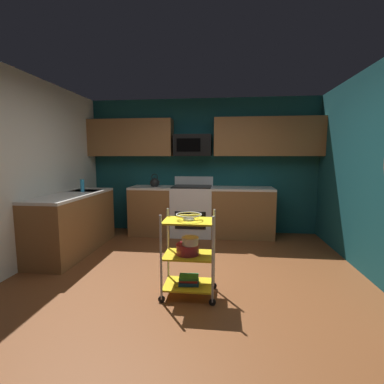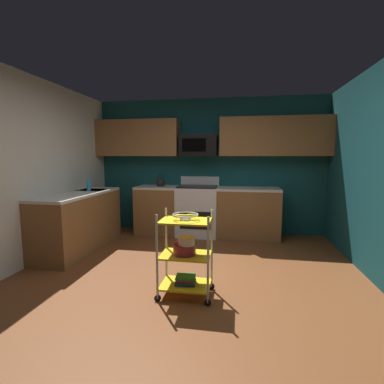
{
  "view_description": "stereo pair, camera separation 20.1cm",
  "coord_description": "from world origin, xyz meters",
  "px_view_note": "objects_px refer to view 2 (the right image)",
  "views": [
    {
      "loc": [
        0.43,
        -3.15,
        1.49
      ],
      "look_at": [
        0.04,
        0.31,
        1.05
      ],
      "focal_mm": 26.34,
      "sensor_mm": 36.0,
      "label": 1
    },
    {
      "loc": [
        0.63,
        -3.12,
        1.49
      ],
      "look_at": [
        0.04,
        0.31,
        1.05
      ],
      "focal_mm": 26.34,
      "sensor_mm": 36.0,
      "label": 2
    }
  ],
  "objects_px": {
    "oven_range": "(198,210)",
    "fruit_bowl": "(185,216)",
    "mixing_bowl_small": "(187,241)",
    "kettle": "(161,182)",
    "mixing_bowl_large": "(184,249)",
    "rolling_cart": "(186,255)",
    "microwave": "(199,145)",
    "dish_soap_bottle": "(89,185)",
    "book_stack": "(186,280)"
  },
  "relations": [
    {
      "from": "oven_range",
      "to": "fruit_bowl",
      "type": "height_order",
      "value": "oven_range"
    },
    {
      "from": "mixing_bowl_small",
      "to": "kettle",
      "type": "bearing_deg",
      "value": 111.93
    },
    {
      "from": "mixing_bowl_large",
      "to": "rolling_cart",
      "type": "bearing_deg",
      "value": 0.0
    },
    {
      "from": "mixing_bowl_small",
      "to": "rolling_cart",
      "type": "bearing_deg",
      "value": 119.68
    },
    {
      "from": "microwave",
      "to": "mixing_bowl_small",
      "type": "xyz_separation_m",
      "value": [
        0.25,
        -2.53,
        -1.08
      ]
    },
    {
      "from": "dish_soap_bottle",
      "to": "fruit_bowl",
      "type": "bearing_deg",
      "value": -37.39
    },
    {
      "from": "rolling_cart",
      "to": "microwave",
      "type": "bearing_deg",
      "value": 95.37
    },
    {
      "from": "rolling_cart",
      "to": "book_stack",
      "type": "distance_m",
      "value": 0.28
    },
    {
      "from": "fruit_bowl",
      "to": "dish_soap_bottle",
      "type": "xyz_separation_m",
      "value": [
        -1.94,
        1.48,
        0.14
      ]
    },
    {
      "from": "rolling_cart",
      "to": "mixing_bowl_small",
      "type": "relative_size",
      "value": 5.03
    },
    {
      "from": "mixing_bowl_large",
      "to": "book_stack",
      "type": "xyz_separation_m",
      "value": [
        0.01,
        0.0,
        -0.35
      ]
    },
    {
      "from": "microwave",
      "to": "dish_soap_bottle",
      "type": "bearing_deg",
      "value": -149.26
    },
    {
      "from": "mixing_bowl_small",
      "to": "kettle",
      "type": "distance_m",
      "value": 2.64
    },
    {
      "from": "kettle",
      "to": "dish_soap_bottle",
      "type": "height_order",
      "value": "kettle"
    },
    {
      "from": "mixing_bowl_large",
      "to": "dish_soap_bottle",
      "type": "bearing_deg",
      "value": 142.44
    },
    {
      "from": "oven_range",
      "to": "kettle",
      "type": "bearing_deg",
      "value": -179.69
    },
    {
      "from": "mixing_bowl_small",
      "to": "kettle",
      "type": "xyz_separation_m",
      "value": [
        -0.97,
        2.42,
        0.38
      ]
    },
    {
      "from": "oven_range",
      "to": "microwave",
      "type": "xyz_separation_m",
      "value": [
        -0.0,
        0.1,
        1.22
      ]
    },
    {
      "from": "kettle",
      "to": "rolling_cart",
      "type": "bearing_deg",
      "value": -68.18
    },
    {
      "from": "rolling_cart",
      "to": "kettle",
      "type": "height_order",
      "value": "kettle"
    },
    {
      "from": "fruit_bowl",
      "to": "kettle",
      "type": "height_order",
      "value": "kettle"
    },
    {
      "from": "mixing_bowl_large",
      "to": "kettle",
      "type": "xyz_separation_m",
      "value": [
        -0.94,
        2.39,
        0.48
      ]
    },
    {
      "from": "microwave",
      "to": "fruit_bowl",
      "type": "xyz_separation_m",
      "value": [
        0.23,
        -2.5,
        -0.82
      ]
    },
    {
      "from": "microwave",
      "to": "fruit_bowl",
      "type": "distance_m",
      "value": 2.64
    },
    {
      "from": "mixing_bowl_small",
      "to": "dish_soap_bottle",
      "type": "xyz_separation_m",
      "value": [
        -1.96,
        1.52,
        0.4
      ]
    },
    {
      "from": "fruit_bowl",
      "to": "oven_range",
      "type": "bearing_deg",
      "value": 95.59
    },
    {
      "from": "mixing_bowl_large",
      "to": "mixing_bowl_small",
      "type": "relative_size",
      "value": 1.38
    },
    {
      "from": "dish_soap_bottle",
      "to": "kettle",
      "type": "bearing_deg",
      "value": 42.64
    },
    {
      "from": "mixing_bowl_large",
      "to": "book_stack",
      "type": "height_order",
      "value": "mixing_bowl_large"
    },
    {
      "from": "oven_range",
      "to": "mixing_bowl_small",
      "type": "height_order",
      "value": "oven_range"
    },
    {
      "from": "mixing_bowl_large",
      "to": "book_stack",
      "type": "relative_size",
      "value": 1.13
    },
    {
      "from": "mixing_bowl_large",
      "to": "dish_soap_bottle",
      "type": "xyz_separation_m",
      "value": [
        -1.93,
        1.48,
        0.5
      ]
    },
    {
      "from": "mixing_bowl_small",
      "to": "microwave",
      "type": "bearing_deg",
      "value": 95.71
    },
    {
      "from": "oven_range",
      "to": "book_stack",
      "type": "bearing_deg",
      "value": -84.41
    },
    {
      "from": "fruit_bowl",
      "to": "rolling_cart",
      "type": "bearing_deg",
      "value": -75.96
    },
    {
      "from": "microwave",
      "to": "mixing_bowl_large",
      "type": "height_order",
      "value": "microwave"
    },
    {
      "from": "kettle",
      "to": "dish_soap_bottle",
      "type": "distance_m",
      "value": 1.34
    },
    {
      "from": "book_stack",
      "to": "mixing_bowl_large",
      "type": "bearing_deg",
      "value": 180.0
    },
    {
      "from": "dish_soap_bottle",
      "to": "microwave",
      "type": "bearing_deg",
      "value": 30.74
    },
    {
      "from": "fruit_bowl",
      "to": "mixing_bowl_large",
      "type": "distance_m",
      "value": 0.36
    },
    {
      "from": "microwave",
      "to": "kettle",
      "type": "relative_size",
      "value": 2.65
    },
    {
      "from": "rolling_cart",
      "to": "fruit_bowl",
      "type": "bearing_deg",
      "value": 104.04
    },
    {
      "from": "fruit_bowl",
      "to": "mixing_bowl_small",
      "type": "distance_m",
      "value": 0.26
    },
    {
      "from": "kettle",
      "to": "dish_soap_bottle",
      "type": "relative_size",
      "value": 1.32
    },
    {
      "from": "rolling_cart",
      "to": "book_stack",
      "type": "height_order",
      "value": "rolling_cart"
    },
    {
      "from": "rolling_cart",
      "to": "dish_soap_bottle",
      "type": "height_order",
      "value": "dish_soap_bottle"
    },
    {
      "from": "rolling_cart",
      "to": "kettle",
      "type": "distance_m",
      "value": 2.63
    },
    {
      "from": "oven_range",
      "to": "kettle",
      "type": "height_order",
      "value": "kettle"
    },
    {
      "from": "book_stack",
      "to": "mixing_bowl_small",
      "type": "bearing_deg",
      "value": -60.32
    },
    {
      "from": "dish_soap_bottle",
      "to": "book_stack",
      "type": "bearing_deg",
      "value": -37.39
    }
  ]
}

